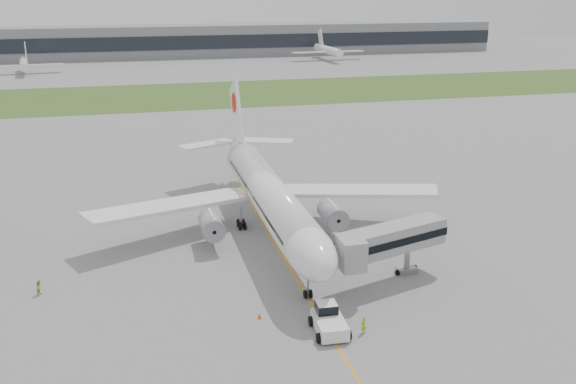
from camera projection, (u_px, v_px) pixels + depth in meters
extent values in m
plane|color=#959597|center=(276.00, 245.00, 82.29)|extent=(600.00, 600.00, 0.00)
cube|color=#395620|center=(185.00, 95.00, 192.90)|extent=(600.00, 50.00, 0.02)
cube|color=gray|center=(161.00, 41.00, 292.12)|extent=(320.00, 22.00, 14.00)
cube|color=#1F222C|center=(162.00, 43.00, 281.98)|extent=(320.00, 0.60, 6.00)
cylinder|color=white|center=(269.00, 194.00, 84.25)|extent=(5.00, 38.00, 5.00)
ellipsoid|color=white|center=(310.00, 251.00, 66.27)|extent=(5.00, 11.00, 5.00)
cube|color=black|center=(313.00, 247.00, 65.07)|extent=(3.20, 1.54, 1.14)
cone|color=white|center=(239.00, 149.00, 104.28)|extent=(5.00, 10.53, 6.16)
cube|color=white|center=(168.00, 206.00, 83.42)|extent=(22.13, 13.52, 1.70)
cube|color=white|center=(356.00, 191.00, 89.50)|extent=(22.13, 13.52, 1.70)
cylinder|color=#A9A8AE|center=(211.00, 225.00, 80.88)|extent=(2.70, 5.20, 2.70)
cylinder|color=#A9A8AE|center=(332.00, 214.00, 84.62)|extent=(2.70, 5.20, 2.70)
cube|color=white|center=(237.00, 116.00, 104.08)|extent=(0.45, 10.90, 12.76)
cylinder|color=red|center=(235.00, 103.00, 104.39)|extent=(0.60, 3.20, 3.20)
cube|color=white|center=(206.00, 144.00, 105.29)|extent=(9.54, 6.34, 0.35)
cube|color=white|center=(266.00, 141.00, 107.63)|extent=(9.54, 6.34, 0.35)
cylinder|color=gray|center=(308.00, 285.00, 67.99)|extent=(0.24, 0.24, 3.10)
cylinder|color=black|center=(242.00, 224.00, 87.83)|extent=(1.40, 1.10, 1.10)
cylinder|color=black|center=(287.00, 220.00, 89.32)|extent=(1.40, 1.10, 1.10)
cube|color=white|center=(330.00, 324.00, 61.41)|extent=(2.95, 4.98, 1.29)
cube|color=white|center=(326.00, 308.00, 62.28)|extent=(2.03, 1.83, 1.08)
cube|color=black|center=(326.00, 308.00, 62.27)|extent=(2.09, 1.88, 0.91)
cylinder|color=black|center=(311.00, 321.00, 62.77)|extent=(0.43, 0.99, 0.97)
cylinder|color=black|center=(340.00, 318.00, 63.30)|extent=(0.43, 0.99, 0.97)
cylinder|color=black|center=(319.00, 338.00, 59.76)|extent=(0.43, 0.99, 0.97)
cylinder|color=black|center=(349.00, 335.00, 60.29)|extent=(0.43, 0.99, 0.97)
cube|color=gray|center=(392.00, 239.00, 70.97)|extent=(13.93, 6.85, 2.93)
cube|color=black|center=(392.00, 239.00, 70.97)|extent=(14.14, 7.01, 0.88)
cube|color=gray|center=(351.00, 254.00, 67.02)|extent=(2.54, 3.32, 3.32)
cylinder|color=gray|center=(407.00, 258.00, 73.82)|extent=(0.68, 0.68, 3.71)
cube|color=gray|center=(406.00, 270.00, 74.28)|extent=(2.64, 2.00, 0.68)
cylinder|color=black|center=(398.00, 273.00, 73.65)|extent=(0.48, 0.74, 0.68)
cylinder|color=black|center=(415.00, 268.00, 74.91)|extent=(0.48, 0.74, 0.68)
cone|color=#FF5D0D|center=(260.00, 316.00, 64.14)|extent=(0.44, 0.44, 0.61)
cone|color=#FF5D0D|center=(321.00, 309.00, 65.57)|extent=(0.36, 0.36, 0.50)
imported|color=#92CB21|center=(363.00, 325.00, 61.29)|extent=(0.77, 0.68, 1.76)
imported|color=#BDD022|center=(40.00, 287.00, 68.95)|extent=(0.90, 1.01, 1.71)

